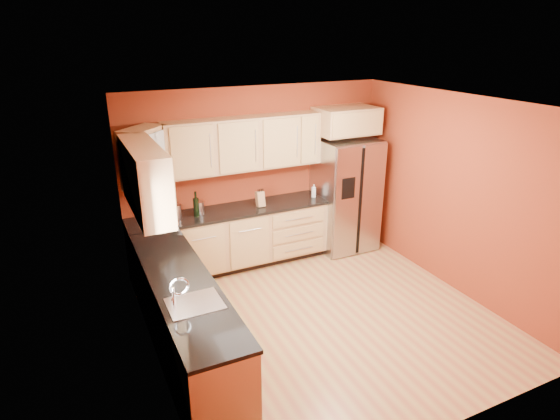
% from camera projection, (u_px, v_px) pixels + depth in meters
% --- Properties ---
extents(floor, '(4.00, 4.00, 0.00)m').
position_uv_depth(floor, '(321.00, 316.00, 5.81)').
color(floor, '#AD6743').
rests_on(floor, ground).
extents(ceiling, '(4.00, 4.00, 0.00)m').
position_uv_depth(ceiling, '(329.00, 104.00, 4.88)').
color(ceiling, white).
rests_on(ceiling, wall_back).
extents(wall_back, '(4.00, 0.04, 2.60)m').
position_uv_depth(wall_back, '(257.00, 174.00, 7.03)').
color(wall_back, maroon).
rests_on(wall_back, floor).
extents(wall_front, '(4.00, 0.04, 2.60)m').
position_uv_depth(wall_front, '(455.00, 306.00, 3.66)').
color(wall_front, maroon).
rests_on(wall_front, floor).
extents(wall_left, '(0.04, 4.00, 2.60)m').
position_uv_depth(wall_left, '(147.00, 253.00, 4.55)').
color(wall_left, maroon).
rests_on(wall_left, floor).
extents(wall_right, '(0.04, 4.00, 2.60)m').
position_uv_depth(wall_right, '(456.00, 195.00, 6.15)').
color(wall_right, maroon).
rests_on(wall_right, floor).
extents(base_cabinets_back, '(2.90, 0.60, 0.88)m').
position_uv_depth(base_cabinets_back, '(231.00, 240.00, 6.87)').
color(base_cabinets_back, tan).
rests_on(base_cabinets_back, floor).
extents(base_cabinets_left, '(0.60, 2.80, 0.88)m').
position_uv_depth(base_cabinets_left, '(184.00, 320.00, 4.97)').
color(base_cabinets_left, tan).
rests_on(base_cabinets_left, floor).
extents(countertop_back, '(2.90, 0.62, 0.04)m').
position_uv_depth(countertop_back, '(230.00, 211.00, 6.70)').
color(countertop_back, black).
rests_on(countertop_back, base_cabinets_back).
extents(countertop_left, '(0.62, 2.80, 0.04)m').
position_uv_depth(countertop_left, '(182.00, 282.00, 4.81)').
color(countertop_left, black).
rests_on(countertop_left, base_cabinets_left).
extents(upper_cabinets_back, '(2.30, 0.33, 0.75)m').
position_uv_depth(upper_cabinets_back, '(245.00, 144.00, 6.61)').
color(upper_cabinets_back, tan).
rests_on(upper_cabinets_back, wall_back).
extents(upper_cabinets_left, '(0.33, 1.35, 0.75)m').
position_uv_depth(upper_cabinets_left, '(145.00, 179.00, 5.04)').
color(upper_cabinets_left, tan).
rests_on(upper_cabinets_left, wall_left).
extents(corner_upper_cabinet, '(0.67, 0.67, 0.75)m').
position_uv_depth(corner_upper_cabinet, '(144.00, 157.00, 5.90)').
color(corner_upper_cabinet, tan).
rests_on(corner_upper_cabinet, wall_back).
extents(over_fridge_cabinet, '(0.92, 0.60, 0.40)m').
position_uv_depth(over_fridge_cabinet, '(346.00, 121.00, 7.05)').
color(over_fridge_cabinet, tan).
rests_on(over_fridge_cabinet, wall_back).
extents(refrigerator, '(0.90, 0.75, 1.78)m').
position_uv_depth(refrigerator, '(345.00, 195.00, 7.41)').
color(refrigerator, silver).
rests_on(refrigerator, floor).
extents(window, '(0.03, 0.90, 1.00)m').
position_uv_depth(window, '(157.00, 249.00, 4.04)').
color(window, white).
rests_on(window, wall_left).
extents(sink_faucet, '(0.50, 0.42, 0.30)m').
position_uv_depth(sink_faucet, '(194.00, 290.00, 4.33)').
color(sink_faucet, silver).
rests_on(sink_faucet, countertop_left).
extents(canister_left, '(0.13, 0.13, 0.21)m').
position_uv_depth(canister_left, '(177.00, 212.00, 6.32)').
color(canister_left, silver).
rests_on(canister_left, countertop_back).
extents(canister_right, '(0.13, 0.13, 0.19)m').
position_uv_depth(canister_right, '(200.00, 208.00, 6.50)').
color(canister_right, silver).
rests_on(canister_right, countertop_back).
extents(wine_bottle_a, '(0.10, 0.10, 0.36)m').
position_uv_depth(wine_bottle_a, '(172.00, 208.00, 6.26)').
color(wine_bottle_a, black).
rests_on(wine_bottle_a, countertop_back).
extents(wine_bottle_b, '(0.09, 0.09, 0.36)m').
position_uv_depth(wine_bottle_b, '(196.00, 204.00, 6.40)').
color(wine_bottle_b, black).
rests_on(wine_bottle_b, countertop_back).
extents(knife_block, '(0.11, 0.10, 0.22)m').
position_uv_depth(knife_block, '(260.00, 199.00, 6.79)').
color(knife_block, tan).
rests_on(knife_block, countertop_back).
extents(soap_dispenser, '(0.08, 0.08, 0.20)m').
position_uv_depth(soap_dispenser, '(314.00, 191.00, 7.17)').
color(soap_dispenser, white).
rests_on(soap_dispenser, countertop_back).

